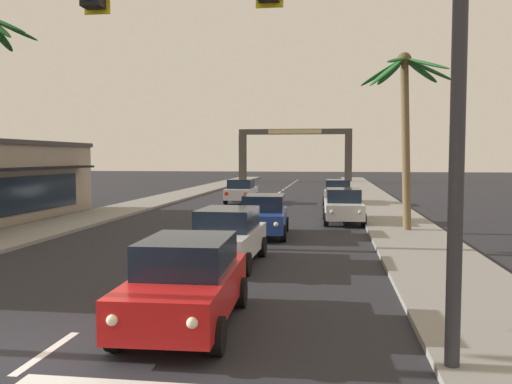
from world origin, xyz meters
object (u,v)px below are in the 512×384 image
object	(u,v)px
traffic_signal_mast	(209,14)
sedan_oncoming_far	(241,191)
sedan_fifth_in_queue	(264,215)
palm_right_second	(405,102)
sedan_parked_mid_kerb	(343,206)
sedan_parked_nearest_kerb	(338,192)
sedan_lead_at_stop_bar	(186,282)
town_gateway_arch	(295,148)
sedan_third_in_queue	(227,236)

from	to	relation	value
traffic_signal_mast	sedan_oncoming_far	world-z (taller)	traffic_signal_mast
traffic_signal_mast	sedan_oncoming_far	distance (m)	29.77
sedan_fifth_in_queue	sedan_oncoming_far	world-z (taller)	same
traffic_signal_mast	palm_right_second	world-z (taller)	palm_right_second
sedan_parked_mid_kerb	palm_right_second	distance (m)	6.13
sedan_parked_nearest_kerb	sedan_parked_mid_kerb	world-z (taller)	same
sedan_fifth_in_queue	sedan_parked_mid_kerb	size ratio (longest dim) A/B	1.00
sedan_oncoming_far	sedan_fifth_in_queue	bearing A→B (deg)	-77.19
sedan_parked_nearest_kerb	sedan_lead_at_stop_bar	bearing A→B (deg)	-96.75
palm_right_second	town_gateway_arch	xyz separation A→B (m)	(-7.69, 46.06, -1.13)
sedan_parked_mid_kerb	sedan_fifth_in_queue	bearing A→B (deg)	-124.37
sedan_fifth_in_queue	sedan_oncoming_far	xyz separation A→B (m)	(-3.52, 15.49, 0.00)
sedan_third_in_queue	palm_right_second	world-z (taller)	palm_right_second
traffic_signal_mast	sedan_lead_at_stop_bar	size ratio (longest dim) A/B	2.47
sedan_fifth_in_queue	town_gateway_arch	bearing A→B (deg)	92.31
sedan_fifth_in_queue	sedan_oncoming_far	distance (m)	15.88
sedan_parked_nearest_kerb	sedan_parked_mid_kerb	bearing A→B (deg)	-89.35
sedan_oncoming_far	palm_right_second	bearing A→B (deg)	-56.00
town_gateway_arch	sedan_parked_nearest_kerb	bearing A→B (deg)	-81.03
sedan_parked_nearest_kerb	palm_right_second	size ratio (longest dim) A/B	0.59
sedan_fifth_in_queue	sedan_parked_mid_kerb	xyz separation A→B (m)	(3.32, 4.85, 0.00)
sedan_third_in_queue	sedan_parked_mid_kerb	bearing A→B (deg)	71.08
sedan_fifth_in_queue	palm_right_second	xyz separation A→B (m)	(5.76, 1.72, 4.68)
sedan_lead_at_stop_bar	palm_right_second	size ratio (longest dim) A/B	0.59
sedan_oncoming_far	sedan_parked_nearest_kerb	world-z (taller)	same
sedan_third_in_queue	town_gateway_arch	world-z (taller)	town_gateway_arch
sedan_third_in_queue	sedan_parked_mid_kerb	world-z (taller)	same
traffic_signal_mast	sedan_parked_nearest_kerb	distance (m)	29.32
traffic_signal_mast	sedan_fifth_in_queue	bearing A→B (deg)	93.61
sedan_oncoming_far	town_gateway_arch	xyz separation A→B (m)	(1.59, 32.30, 3.54)
sedan_lead_at_stop_bar	town_gateway_arch	distance (m)	59.79
palm_right_second	town_gateway_arch	distance (m)	46.71
sedan_lead_at_stop_bar	town_gateway_arch	size ratio (longest dim) A/B	0.31
palm_right_second	sedan_fifth_in_queue	bearing A→B (deg)	-163.35
sedan_third_in_queue	sedan_fifth_in_queue	xyz separation A→B (m)	(0.38, 5.93, 0.00)
sedan_lead_at_stop_bar	sedan_fifth_in_queue	distance (m)	11.87
sedan_oncoming_far	sedan_parked_nearest_kerb	xyz separation A→B (m)	(6.72, -0.22, 0.00)
palm_right_second	town_gateway_arch	size ratio (longest dim) A/B	0.52
sedan_fifth_in_queue	sedan_parked_nearest_kerb	xyz separation A→B (m)	(3.20, 15.27, 0.00)
traffic_signal_mast	sedan_third_in_queue	world-z (taller)	traffic_signal_mast
traffic_signal_mast	sedan_parked_nearest_kerb	bearing A→B (deg)	85.36
traffic_signal_mast	town_gateway_arch	size ratio (longest dim) A/B	0.76
traffic_signal_mast	sedan_third_in_queue	distance (m)	9.00
traffic_signal_mast	sedan_parked_mid_kerb	world-z (taller)	traffic_signal_mast
sedan_lead_at_stop_bar	palm_right_second	distance (m)	15.49
traffic_signal_mast	town_gateway_arch	xyz separation A→B (m)	(-2.79, 61.39, -0.99)
sedan_oncoming_far	palm_right_second	size ratio (longest dim) A/B	0.59
palm_right_second	sedan_parked_nearest_kerb	bearing A→B (deg)	100.71
sedan_fifth_in_queue	palm_right_second	distance (m)	7.62
traffic_signal_mast	palm_right_second	xyz separation A→B (m)	(4.90, 15.33, 0.14)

